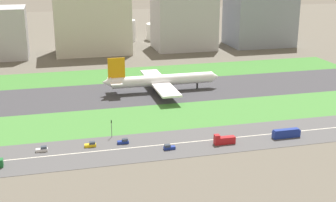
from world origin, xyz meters
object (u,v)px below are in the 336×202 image
(car_3, at_px, (91,145))
(hangar_building, at_px, (92,19))
(airliner, at_px, (160,80))
(car_1, at_px, (169,147))
(bus_0, at_px, (286,133))
(truck_1, at_px, (224,140))
(car_5, at_px, (42,149))
(car_4, at_px, (124,142))
(fuel_tank_east, at_px, (161,31))
(traffic_light, at_px, (112,127))
(office_tower, at_px, (184,23))
(fuel_tank_west, at_px, (86,35))
(fuel_tank_centre, at_px, (122,31))
(cargo_warehouse, at_px, (259,19))

(car_3, bearing_deg, hangar_building, 84.06)
(airliner, bearing_deg, car_1, -100.91)
(bus_0, height_order, truck_1, truck_1)
(car_5, bearing_deg, car_4, 0.00)
(car_5, height_order, car_3, same)
(car_3, bearing_deg, car_4, 0.00)
(truck_1, bearing_deg, car_4, -14.70)
(car_5, height_order, fuel_tank_east, fuel_tank_east)
(truck_1, distance_m, traffic_light, 45.44)
(office_tower, relative_size, fuel_tank_west, 2.08)
(fuel_tank_centre, bearing_deg, hangar_building, -122.72)
(truck_1, relative_size, car_3, 1.91)
(cargo_warehouse, bearing_deg, car_1, -123.21)
(truck_1, relative_size, office_tower, 0.18)
(car_3, height_order, cargo_warehouse, cargo_warehouse)
(truck_1, xyz_separation_m, office_tower, (39.23, 192.00, 18.67))
(truck_1, bearing_deg, office_tower, -101.55)
(cargo_warehouse, bearing_deg, hangar_building, 180.00)
(hangar_building, bearing_deg, car_3, -95.94)
(bus_0, distance_m, truck_1, 26.89)
(fuel_tank_east, bearing_deg, traffic_light, -108.49)
(truck_1, relative_size, car_5, 1.91)
(airliner, bearing_deg, truck_1, -84.70)
(car_5, xyz_separation_m, traffic_light, (27.39, 7.99, 3.37))
(airliner, distance_m, office_tower, 123.91)
(fuel_tank_west, bearing_deg, office_tower, -31.77)
(traffic_light, height_order, fuel_tank_east, fuel_tank_east)
(car_1, height_order, car_3, same)
(truck_1, height_order, car_4, truck_1)
(car_1, xyz_separation_m, bus_0, (49.16, 0.00, 0.90))
(car_1, height_order, fuel_tank_east, fuel_tank_east)
(hangar_building, distance_m, fuel_tank_centre, 56.01)
(bus_0, bearing_deg, traffic_light, -14.71)
(fuel_tank_west, bearing_deg, car_4, -91.18)
(office_tower, distance_m, fuel_tank_east, 47.57)
(truck_1, distance_m, office_tower, 196.85)
(car_3, distance_m, fuel_tank_centre, 232.13)
(truck_1, bearing_deg, traffic_light, -23.37)
(car_4, bearing_deg, airliner, 65.57)
(airliner, height_order, fuel_tank_west, airliner)
(car_1, height_order, cargo_warehouse, cargo_warehouse)
(bus_0, distance_m, car_4, 65.79)
(bus_0, distance_m, hangar_building, 202.21)
(car_5, xyz_separation_m, office_tower, (108.27, 182.00, 19.41))
(truck_1, relative_size, traffic_light, 1.17)
(fuel_tank_west, bearing_deg, car_5, -98.91)
(car_5, bearing_deg, bus_0, -5.95)
(hangar_building, relative_size, cargo_warehouse, 1.10)
(fuel_tank_west, xyz_separation_m, fuel_tank_centre, (30.42, 0.00, 2.68))
(bus_0, height_order, cargo_warehouse, cargo_warehouse)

